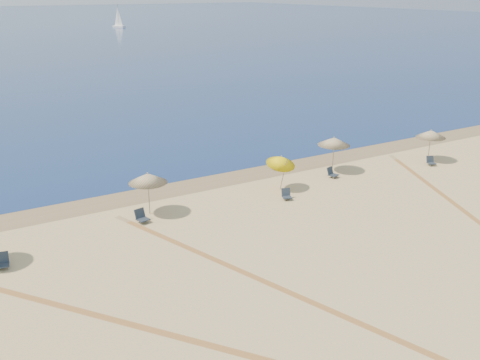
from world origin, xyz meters
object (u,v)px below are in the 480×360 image
object	(u,v)px
umbrella_3	(281,161)
sailboat_0	(118,20)
umbrella_5	(431,134)
chair_4	(141,217)
umbrella_2	(148,178)
chair_3	(2,261)
chair_7	(431,161)
chair_5	(286,195)
umbrella_4	(334,141)
chair_6	(332,173)

from	to	relation	value
umbrella_3	sailboat_0	xyz separation A→B (m)	(40.51, 151.34, 0.28)
umbrella_5	chair_4	world-z (taller)	umbrella_5
umbrella_2	chair_3	world-z (taller)	umbrella_2
chair_4	sailboat_0	xyz separation A→B (m)	(50.06, 151.64, 1.92)
chair_3	chair_7	xyz separation A→B (m)	(29.39, 0.60, -0.02)
chair_7	sailboat_0	bearing A→B (deg)	100.12
umbrella_2	chair_7	size ratio (longest dim) A/B	3.19
chair_3	chair_4	xyz separation A→B (m)	(7.44, 1.65, 0.01)
chair_7	sailboat_0	distance (m)	155.26
chair_3	sailboat_0	distance (m)	163.73
chair_7	chair_5	bearing A→B (deg)	-158.59
umbrella_2	chair_7	bearing A→B (deg)	-5.14
sailboat_0	chair_5	bearing A→B (deg)	-126.59
umbrella_3	chair_3	distance (m)	17.18
umbrella_3	umbrella_4	xyz separation A→B (m)	(5.25, 1.17, 0.24)
umbrella_2	umbrella_5	world-z (taller)	umbrella_2
chair_7	sailboat_0	world-z (taller)	sailboat_0
chair_4	chair_6	size ratio (longest dim) A/B	1.01
umbrella_5	chair_5	size ratio (longest dim) A/B	3.07
umbrella_3	umbrella_4	world-z (taller)	umbrella_4
chair_5	chair_6	world-z (taller)	chair_6
umbrella_3	umbrella_5	size ratio (longest dim) A/B	1.03
umbrella_5	chair_6	distance (m)	8.88
chair_4	chair_7	distance (m)	21.97
chair_5	chair_6	size ratio (longest dim) A/B	0.95
chair_4	chair_5	size ratio (longest dim) A/B	1.06
chair_3	sailboat_0	world-z (taller)	sailboat_0
chair_3	chair_7	distance (m)	29.39
umbrella_4	umbrella_2	bearing A→B (deg)	-177.48
umbrella_3	umbrella_2	bearing A→B (deg)	176.33
chair_3	chair_6	xyz separation A→B (m)	(21.39, 2.17, -0.01)
chair_3	chair_6	world-z (taller)	chair_3
umbrella_4	chair_7	world-z (taller)	umbrella_4
umbrella_2	chair_4	xyz separation A→B (m)	(-0.82, -0.86, -1.85)
umbrella_3	chair_5	xyz separation A→B (m)	(-0.63, -1.54, -1.68)
umbrella_4	chair_3	xyz separation A→B (m)	(-22.24, -3.12, -1.89)
umbrella_2	umbrella_3	xyz separation A→B (m)	(8.73, -0.56, -0.21)
chair_4	chair_5	xyz separation A→B (m)	(8.92, -1.24, -0.04)
chair_3	chair_6	bearing A→B (deg)	16.19
umbrella_5	chair_6	size ratio (longest dim) A/B	2.92
umbrella_4	chair_4	distance (m)	14.99
chair_3	chair_7	world-z (taller)	chair_3
chair_4	chair_6	bearing A→B (deg)	-10.87
umbrella_4	chair_3	bearing A→B (deg)	-172.01
chair_5	chair_6	xyz separation A→B (m)	(5.04, 1.77, 0.02)
umbrella_4	chair_4	size ratio (longest dim) A/B	3.05
umbrella_5	sailboat_0	size ratio (longest dim) A/B	0.33
chair_3	sailboat_0	size ratio (longest dim) A/B	0.11
umbrella_5	chair_3	bearing A→B (deg)	-177.26
umbrella_5	chair_4	bearing A→B (deg)	179.47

